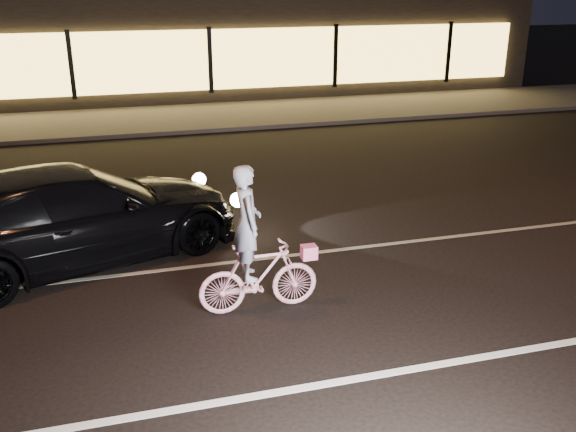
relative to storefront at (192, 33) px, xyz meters
name	(u,v)px	position (x,y,z in m)	size (l,w,h in m)	color
ground	(387,306)	(0.00, -18.97, -2.15)	(90.00, 90.00, 0.00)	black
lane_stripe_near	(440,364)	(0.00, -20.47, -2.14)	(60.00, 0.12, 0.01)	silver
lane_stripe_far	(338,250)	(0.00, -16.97, -2.14)	(60.00, 0.10, 0.01)	gray
sidewalk	(221,116)	(0.00, -5.97, -2.09)	(30.00, 4.00, 0.12)	#383533
storefront	(192,33)	(0.00, 0.00, 0.00)	(25.40, 8.42, 4.20)	black
cyclist	(256,261)	(-1.78, -18.58, -1.41)	(1.65, 0.57, 2.08)	#D52D63
sedan	(76,214)	(-4.14, -16.17, -1.38)	(5.73, 3.79, 1.54)	black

